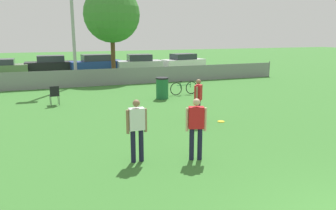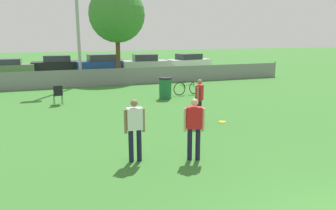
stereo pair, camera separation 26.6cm
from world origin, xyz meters
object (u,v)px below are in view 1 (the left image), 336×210
object	(u,v)px
parked_car_dark	(51,64)
parked_car_blue	(96,63)
player_thrower_red	(196,125)
trash_bin	(162,88)
light_pole	(72,3)
parked_car_silver	(140,63)
folding_chair_sideline	(54,94)
player_receiver_white	(137,126)
tree_near_pole	(112,14)
parked_car_white	(183,61)
parked_car_olive	(0,67)
player_defender_red	(198,98)
frisbee_disc	(221,121)
bicycle_sideline	(184,88)

from	to	relation	value
parked_car_dark	parked_car_blue	size ratio (longest dim) A/B	0.91
player_thrower_red	trash_bin	size ratio (longest dim) A/B	1.52
parked_car_dark	parked_car_blue	bearing A→B (deg)	-9.75
light_pole	parked_car_blue	bearing A→B (deg)	72.52
player_thrower_red	trash_bin	xyz separation A→B (m)	(2.02, 8.27, -0.41)
parked_car_dark	parked_car_silver	size ratio (longest dim) A/B	1.06
folding_chair_sideline	trash_bin	distance (m)	5.32
player_receiver_white	parked_car_blue	world-z (taller)	player_receiver_white
tree_near_pole	parked_car_white	xyz separation A→B (m)	(7.68, 4.64, -3.98)
light_pole	player_thrower_red	distance (m)	14.93
player_receiver_white	parked_car_olive	size ratio (longest dim) A/B	0.41
player_defender_red	parked_car_dark	world-z (taller)	player_defender_red
folding_chair_sideline	parked_car_dark	xyz separation A→B (m)	(0.23, 14.27, 0.17)
parked_car_olive	player_thrower_red	bearing A→B (deg)	-72.60
player_receiver_white	parked_car_olive	bearing A→B (deg)	104.45
tree_near_pole	trash_bin	distance (m)	9.50
frisbee_disc	player_defender_red	bearing A→B (deg)	170.23
parked_car_dark	parked_car_white	distance (m)	12.04
bicycle_sideline	parked_car_silver	bearing A→B (deg)	82.26
player_thrower_red	parked_car_silver	size ratio (longest dim) A/B	0.42
player_defender_red	player_receiver_white	bearing A→B (deg)	171.44
parked_car_dark	parked_car_blue	xyz separation A→B (m)	(3.80, -0.64, -0.00)
tree_near_pole	parked_car_olive	bearing A→B (deg)	147.06
bicycle_sideline	trash_bin	world-z (taller)	trash_bin
bicycle_sideline	parked_car_white	world-z (taller)	parked_car_white
player_receiver_white	parked_car_olive	world-z (taller)	player_receiver_white
light_pole	tree_near_pole	xyz separation A→B (m)	(2.98, 2.58, -0.51)
tree_near_pole	parked_car_blue	bearing A→B (deg)	95.08
tree_near_pole	bicycle_sideline	xyz separation A→B (m)	(2.31, -7.88, -4.30)
folding_chair_sideline	parked_car_blue	size ratio (longest dim) A/B	0.20
frisbee_disc	folding_chair_sideline	xyz separation A→B (m)	(-5.88, 5.41, 0.53)
frisbee_disc	trash_bin	bearing A→B (deg)	96.33
folding_chair_sideline	bicycle_sideline	bearing A→B (deg)	176.98
tree_near_pole	player_defender_red	world-z (taller)	tree_near_pole
tree_near_pole	player_thrower_red	bearing A→B (deg)	-94.15
parked_car_silver	trash_bin	bearing A→B (deg)	-96.70
player_thrower_red	parked_car_white	distance (m)	23.21
folding_chair_sideline	parked_car_olive	distance (m)	14.05
frisbee_disc	parked_car_blue	world-z (taller)	parked_car_blue
player_thrower_red	frisbee_disc	size ratio (longest dim) A/B	6.21
parked_car_olive	parked_car_silver	xyz separation A→B (m)	(11.39, -1.13, 0.05)
frisbee_disc	parked_car_dark	bearing A→B (deg)	106.03
folding_chair_sideline	frisbee_disc	bearing A→B (deg)	131.28
light_pole	trash_bin	world-z (taller)	light_pole
trash_bin	parked_car_white	distance (m)	14.85
player_receiver_white	parked_car_dark	world-z (taller)	player_receiver_white
parked_car_blue	parked_car_silver	world-z (taller)	parked_car_silver
frisbee_disc	bicycle_sideline	xyz separation A→B (m)	(0.94, 5.78, 0.36)
light_pole	parked_car_dark	distance (m)	9.77
light_pole	player_receiver_white	xyz separation A→B (m)	(0.25, -13.80, -4.21)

